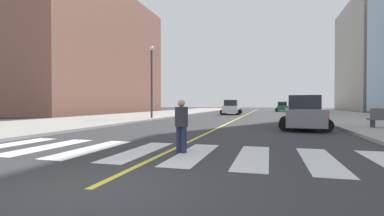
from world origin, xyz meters
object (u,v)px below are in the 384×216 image
object	(u,v)px
car_gray_nearest	(304,114)
car_green_third	(282,107)
car_white_second	(231,108)
fire_hydrant	(328,115)
pedestrian_crossing	(181,124)
street_lamp	(152,75)

from	to	relation	value
car_gray_nearest	car_green_third	world-z (taller)	car_gray_nearest
car_green_third	car_white_second	bearing A→B (deg)	67.32
car_gray_nearest	fire_hydrant	xyz separation A→B (m)	(2.87, 8.56, -0.38)
car_gray_nearest	car_white_second	world-z (taller)	car_white_second
car_white_second	car_green_third	xyz separation A→B (m)	(7.57, 17.65, -0.07)
pedestrian_crossing	car_green_third	bearing A→B (deg)	-78.03
car_green_third	pedestrian_crossing	distance (m)	49.37
pedestrian_crossing	street_lamp	world-z (taller)	street_lamp
car_green_third	street_lamp	size ratio (longest dim) A/B	0.61
street_lamp	pedestrian_crossing	bearing A→B (deg)	-63.78
car_green_third	fire_hydrant	bearing A→B (deg)	95.15
street_lamp	car_gray_nearest	bearing A→B (deg)	-30.17
pedestrian_crossing	fire_hydrant	xyz separation A→B (m)	(7.52, 18.19, -0.35)
car_gray_nearest	fire_hydrant	size ratio (longest dim) A/B	5.24
car_white_second	fire_hydrant	distance (m)	16.67
car_white_second	pedestrian_crossing	size ratio (longest dim) A/B	2.76
car_white_second	fire_hydrant	xyz separation A→B (m)	(10.07, -13.28, -0.38)
car_white_second	street_lamp	world-z (taller)	street_lamp
pedestrian_crossing	street_lamp	size ratio (longest dim) A/B	0.24
pedestrian_crossing	car_white_second	bearing A→B (deg)	-67.57
car_white_second	street_lamp	distance (m)	15.75
car_green_third	fire_hydrant	size ratio (longest dim) A/B	4.80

